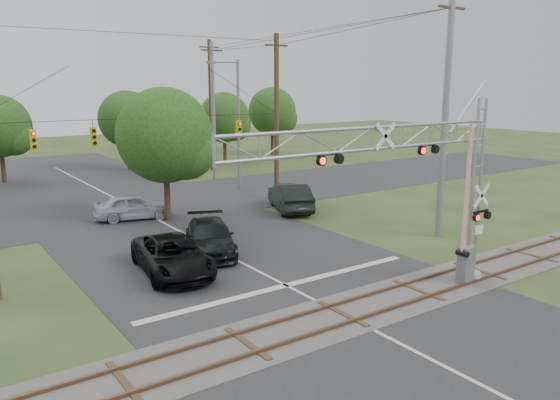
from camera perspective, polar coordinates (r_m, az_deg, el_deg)
ground at (r=18.79m, az=10.70°, el=-13.76°), size 160.00×160.00×0.00m
road_main at (r=26.21m, az=-5.12°, el=-6.04°), size 14.00×90.00×0.02m
road_cross at (r=38.61m, az=-15.51°, el=-0.55°), size 90.00×12.00×0.02m
railroad_track at (r=20.09m, az=6.56°, el=-11.77°), size 90.00×3.20×0.17m
crossing_gantry at (r=20.70m, az=14.21°, el=2.33°), size 12.59×0.97×7.57m
traffic_signal_span at (r=34.43m, az=-12.31°, el=7.66°), size 19.34×0.36×11.50m
pickup_black at (r=24.33m, az=-11.17°, el=-5.73°), size 3.38×5.99×1.58m
car_dark at (r=26.94m, az=-7.31°, el=-3.87°), size 4.05×5.82×1.56m
sedan_silver at (r=34.49m, az=-15.10°, el=-0.67°), size 4.95×2.93×1.58m
suv_dark at (r=35.67m, az=1.05°, el=0.36°), size 3.90×5.86×1.83m
streetlight at (r=42.02m, az=-4.60°, el=8.47°), size 2.65×0.28×9.93m
utility_poles at (r=37.26m, az=-11.00°, el=8.63°), size 24.29×28.15×12.56m
treeline at (r=48.71m, az=-24.58°, el=7.56°), size 55.55×29.39×9.38m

